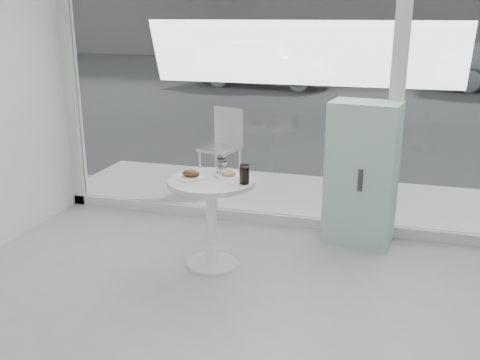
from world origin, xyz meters
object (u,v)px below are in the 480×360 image
(mint_cabinet, at_px, (362,174))
(water_tumbler_b, at_px, (223,169))
(cola_glass, at_px, (244,175))
(plate_fritter, at_px, (191,175))
(water_tumbler_a, at_px, (221,167))
(plate_donut, at_px, (229,174))
(patio_chair, at_px, (223,142))
(main_table, at_px, (212,205))
(car_white, at_px, (264,62))

(mint_cabinet, distance_m, water_tumbler_b, 1.33)
(water_tumbler_b, xyz_separation_m, cola_glass, (0.24, -0.20, 0.03))
(mint_cabinet, relative_size, plate_fritter, 5.74)
(mint_cabinet, height_order, water_tumbler_b, mint_cabinet)
(water_tumbler_a, distance_m, cola_glass, 0.36)
(cola_glass, bearing_deg, plate_fritter, 177.42)
(plate_donut, distance_m, cola_glass, 0.24)
(mint_cabinet, height_order, plate_donut, mint_cabinet)
(water_tumbler_b, relative_size, cola_glass, 0.71)
(mint_cabinet, bearing_deg, patio_chair, 154.28)
(main_table, distance_m, water_tumbler_b, 0.32)
(patio_chair, relative_size, car_white, 0.23)
(main_table, height_order, water_tumbler_b, water_tumbler_b)
(plate_fritter, bearing_deg, water_tumbler_b, 40.05)
(main_table, distance_m, plate_donut, 0.29)
(car_white, xyz_separation_m, water_tumbler_a, (2.36, -11.36, 0.12))
(main_table, height_order, patio_chair, patio_chair)
(patio_chair, xyz_separation_m, water_tumbler_a, (0.57, -1.85, 0.24))
(car_white, relative_size, water_tumbler_a, 33.24)
(patio_chair, height_order, plate_donut, patio_chair)
(patio_chair, bearing_deg, plate_fritter, -63.49)
(main_table, bearing_deg, plate_donut, 44.76)
(plate_fritter, height_order, water_tumbler_a, water_tumbler_a)
(main_table, xyz_separation_m, water_tumbler_a, (0.02, 0.20, 0.27))
(main_table, relative_size, water_tumbler_a, 6.19)
(main_table, distance_m, mint_cabinet, 1.45)
(car_white, xyz_separation_m, plate_donut, (2.45, -11.44, 0.09))
(main_table, xyz_separation_m, water_tumbler_b, (0.05, 0.17, 0.27))
(main_table, bearing_deg, patio_chair, 105.03)
(main_table, height_order, water_tumbler_a, water_tumbler_a)
(plate_fritter, height_order, plate_donut, plate_fritter)
(mint_cabinet, xyz_separation_m, patio_chair, (-1.70, 1.16, -0.08))
(plate_fritter, xyz_separation_m, cola_glass, (0.46, -0.02, 0.05))
(water_tumbler_a, xyz_separation_m, cola_glass, (0.27, -0.23, 0.02))
(car_white, bearing_deg, main_table, -159.78)
(water_tumbler_a, distance_m, water_tumbler_b, 0.04)
(water_tumbler_b, distance_m, cola_glass, 0.32)
(patio_chair, distance_m, car_white, 9.68)
(main_table, distance_m, plate_fritter, 0.30)
(patio_chair, bearing_deg, car_white, 116.70)
(plate_fritter, bearing_deg, main_table, 5.17)
(plate_donut, bearing_deg, water_tumbler_b, 141.97)
(water_tumbler_a, relative_size, cola_glass, 0.81)
(patio_chair, relative_size, plate_donut, 4.41)
(patio_chair, distance_m, cola_glass, 2.26)
(patio_chair, xyz_separation_m, cola_glass, (0.84, -2.08, 0.26))
(mint_cabinet, xyz_separation_m, plate_fritter, (-1.32, -0.90, 0.14))
(car_white, bearing_deg, cola_glass, -158.45)
(patio_chair, bearing_deg, main_table, -58.91)
(mint_cabinet, relative_size, water_tumbler_a, 10.61)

